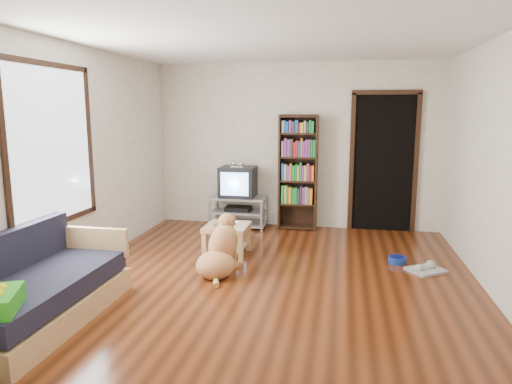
% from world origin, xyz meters
% --- Properties ---
extents(ground, '(5.00, 5.00, 0.00)m').
position_xyz_m(ground, '(0.00, 0.00, 0.00)').
color(ground, '#612910').
rests_on(ground, ground).
extents(ceiling, '(5.00, 5.00, 0.00)m').
position_xyz_m(ceiling, '(0.00, 0.00, 2.60)').
color(ceiling, white).
rests_on(ceiling, ground).
extents(wall_back, '(4.50, 0.00, 4.50)m').
position_xyz_m(wall_back, '(0.00, 2.50, 1.30)').
color(wall_back, silver).
rests_on(wall_back, ground).
extents(wall_front, '(4.50, 0.00, 4.50)m').
position_xyz_m(wall_front, '(0.00, -2.50, 1.30)').
color(wall_front, silver).
rests_on(wall_front, ground).
extents(wall_left, '(0.00, 5.00, 5.00)m').
position_xyz_m(wall_left, '(-2.25, 0.00, 1.30)').
color(wall_left, silver).
rests_on(wall_left, ground).
extents(wall_right, '(0.00, 5.00, 5.00)m').
position_xyz_m(wall_right, '(2.25, 0.00, 1.30)').
color(wall_right, silver).
rests_on(wall_right, ground).
extents(laptop, '(0.39, 0.36, 0.03)m').
position_xyz_m(laptop, '(-0.71, 0.76, 0.41)').
color(laptop, silver).
rests_on(laptop, coffee_table).
extents(dog_bowl, '(0.22, 0.22, 0.08)m').
position_xyz_m(dog_bowl, '(1.44, 0.87, 0.04)').
color(dog_bowl, navy).
rests_on(dog_bowl, ground).
extents(grey_rag, '(0.51, 0.49, 0.03)m').
position_xyz_m(grey_rag, '(1.74, 0.62, 0.01)').
color(grey_rag, '#9F9F9F').
rests_on(grey_rag, ground).
extents(window, '(0.03, 1.46, 1.70)m').
position_xyz_m(window, '(-2.23, -0.50, 1.50)').
color(window, white).
rests_on(window, wall_left).
extents(doorway, '(1.03, 0.05, 2.19)m').
position_xyz_m(doorway, '(1.35, 2.48, 1.12)').
color(doorway, black).
rests_on(doorway, wall_back).
extents(tv_stand, '(0.90, 0.45, 0.50)m').
position_xyz_m(tv_stand, '(-0.90, 2.25, 0.27)').
color(tv_stand, '#99999E').
rests_on(tv_stand, ground).
extents(crt_tv, '(0.55, 0.52, 0.58)m').
position_xyz_m(crt_tv, '(-0.90, 2.27, 0.74)').
color(crt_tv, black).
rests_on(crt_tv, tv_stand).
extents(bookshelf, '(0.60, 0.30, 1.80)m').
position_xyz_m(bookshelf, '(0.05, 2.34, 1.00)').
color(bookshelf, black).
rests_on(bookshelf, ground).
extents(sofa, '(0.80, 1.80, 0.80)m').
position_xyz_m(sofa, '(-1.87, -1.38, 0.26)').
color(sofa, tan).
rests_on(sofa, ground).
extents(coffee_table, '(0.55, 0.55, 0.40)m').
position_xyz_m(coffee_table, '(-0.71, 0.79, 0.28)').
color(coffee_table, tan).
rests_on(coffee_table, ground).
extents(dog, '(0.52, 0.86, 0.70)m').
position_xyz_m(dog, '(-0.61, 0.12, 0.26)').
color(dog, '#C3824B').
rests_on(dog, ground).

